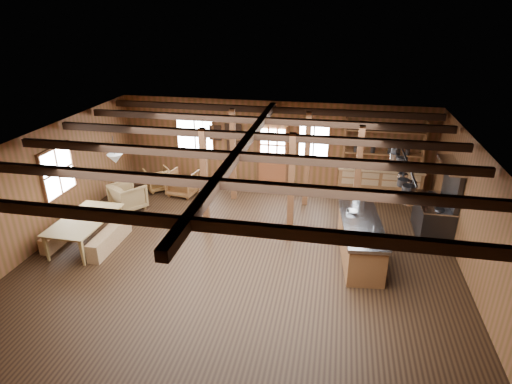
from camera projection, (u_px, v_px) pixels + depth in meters
room at (242, 202)px, 9.70m from camera, size 10.04×9.04×2.84m
ceiling_joists at (243, 146)px, 9.35m from camera, size 9.80×8.82×0.18m
timber_posts at (278, 172)px, 11.48m from camera, size 3.95×2.35×2.80m
back_door at (272, 160)px, 13.91m from camera, size 1.02×0.08×2.15m
window_back_left at (195, 135)px, 14.09m from camera, size 1.32×0.06×1.32m
window_back_right at (314, 141)px, 13.40m from camera, size 1.02×0.06×1.32m
window_left at (58, 172)px, 10.94m from camera, size 0.14×1.24×1.32m
notice_boards at (227, 135)px, 13.87m from camera, size 1.08×0.03×0.90m
back_counter at (380, 178)px, 13.20m from camera, size 2.55×0.60×2.45m
pendant_lamps at (163, 148)px, 10.65m from camera, size 1.86×2.36×0.66m
pot_rack at (403, 171)px, 9.03m from camera, size 0.36×3.00×0.42m
kitchen_island at (360, 240)px, 9.96m from camera, size 1.12×2.57×1.20m
step_stool at (372, 260)px, 9.69m from camera, size 0.53×0.45×0.40m
commercial_range at (436, 212)px, 10.98m from camera, size 0.81×1.58×1.95m
dining_table at (88, 232)px, 10.61m from camera, size 1.15×2.03×0.71m
bench_wall at (62, 234)px, 10.80m from camera, size 0.27×1.44×0.40m
bench_aisle at (110, 238)px, 10.56m from camera, size 0.31×1.67×0.46m
armchair_a at (158, 179)px, 13.81m from camera, size 1.06×1.06×0.70m
armchair_b at (183, 183)px, 13.42m from camera, size 0.94×0.96×0.78m
armchair_c at (128, 196)px, 12.45m from camera, size 1.19×1.19×0.79m
counter_pot at (359, 201)px, 10.64m from camera, size 0.31×0.31×0.19m
bowl at (352, 212)px, 10.23m from camera, size 0.29×0.29×0.07m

